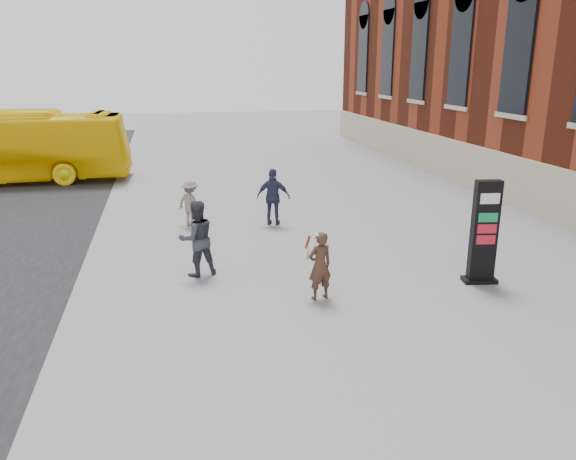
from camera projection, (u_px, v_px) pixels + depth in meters
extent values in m
plane|color=#9E9EA3|center=(310.00, 314.00, 11.61)|extent=(100.00, 100.00, 0.00)
cube|color=beige|center=(537.00, 189.00, 18.89)|extent=(0.18, 44.00, 1.80)
cube|color=black|center=(484.00, 232.00, 12.96)|extent=(0.62, 0.34, 2.45)
cube|color=black|center=(479.00, 280.00, 13.30)|extent=(0.84, 0.51, 0.10)
cube|color=white|center=(488.00, 197.00, 12.72)|extent=(0.48, 0.34, 0.25)
cube|color=#0E6E3C|center=(486.00, 216.00, 12.85)|extent=(0.48, 0.34, 0.22)
cube|color=maroon|center=(485.00, 227.00, 12.92)|extent=(0.48, 0.34, 0.22)
cube|color=maroon|center=(483.00, 238.00, 13.00)|extent=(0.48, 0.34, 0.22)
imported|color=#3A291A|center=(320.00, 266.00, 12.15)|extent=(0.63, 0.49, 1.54)
cylinder|color=white|center=(320.00, 235.00, 11.95)|extent=(0.21, 0.21, 0.05)
cone|color=white|center=(322.00, 249.00, 12.34)|extent=(0.22, 0.25, 0.37)
cylinder|color=maroon|center=(323.00, 240.00, 12.28)|extent=(0.12, 0.14, 0.32)
cone|color=white|center=(308.00, 252.00, 12.19)|extent=(0.24, 0.22, 0.37)
cylinder|color=maroon|center=(308.00, 242.00, 12.12)|extent=(0.14, 0.12, 0.32)
imported|color=#33343D|center=(197.00, 238.00, 13.49)|extent=(1.07, 0.93, 1.86)
imported|color=gray|center=(190.00, 203.00, 17.66)|extent=(1.08, 1.06, 1.49)
imported|color=#2B2F4C|center=(273.00, 197.00, 17.77)|extent=(1.15, 0.78, 1.81)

